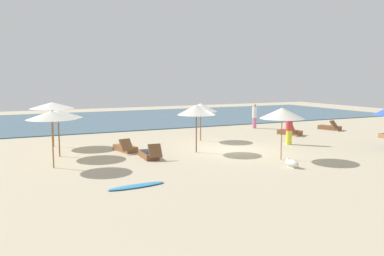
{
  "coord_description": "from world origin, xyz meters",
  "views": [
    {
      "loc": [
        -10.41,
        -17.48,
        3.67
      ],
      "look_at": [
        -1.55,
        1.01,
        1.1
      ],
      "focal_mm": 38.48,
      "sensor_mm": 36.0,
      "label": 1
    }
  ],
  "objects_px": {
    "umbrella_2": "(58,114)",
    "umbrella_5": "(52,115)",
    "dog": "(292,163)",
    "person_1": "(255,116)",
    "umbrella_1": "(201,107)",
    "surfboard": "(137,186)",
    "person_0": "(289,128)",
    "umbrella_4": "(196,110)",
    "lounger_0": "(125,148)",
    "lounger_4": "(290,132)",
    "umbrella_6": "(52,105)",
    "umbrella_3": "(282,113)",
    "lounger_3": "(330,127)",
    "lounger_2": "(149,154)"
  },
  "relations": [
    {
      "from": "umbrella_2",
      "to": "umbrella_5",
      "type": "bearing_deg",
      "value": -103.29
    },
    {
      "from": "dog",
      "to": "person_1",
      "type": "bearing_deg",
      "value": 62.55
    },
    {
      "from": "umbrella_1",
      "to": "surfboard",
      "type": "relative_size",
      "value": 1.04
    },
    {
      "from": "umbrella_1",
      "to": "person_0",
      "type": "distance_m",
      "value": 5.06
    },
    {
      "from": "umbrella_4",
      "to": "lounger_0",
      "type": "relative_size",
      "value": 1.32
    },
    {
      "from": "umbrella_4",
      "to": "lounger_0",
      "type": "height_order",
      "value": "umbrella_4"
    },
    {
      "from": "lounger_4",
      "to": "umbrella_4",
      "type": "bearing_deg",
      "value": -160.11
    },
    {
      "from": "umbrella_6",
      "to": "lounger_4",
      "type": "height_order",
      "value": "umbrella_6"
    },
    {
      "from": "umbrella_1",
      "to": "umbrella_2",
      "type": "height_order",
      "value": "umbrella_1"
    },
    {
      "from": "umbrella_3",
      "to": "dog",
      "type": "bearing_deg",
      "value": -112.85
    },
    {
      "from": "person_0",
      "to": "surfboard",
      "type": "xyz_separation_m",
      "value": [
        -10.18,
        -4.76,
        -0.86
      ]
    },
    {
      "from": "person_1",
      "to": "dog",
      "type": "bearing_deg",
      "value": -117.45
    },
    {
      "from": "umbrella_3",
      "to": "umbrella_2",
      "type": "bearing_deg",
      "value": 150.51
    },
    {
      "from": "lounger_0",
      "to": "surfboard",
      "type": "distance_m",
      "value": 6.73
    },
    {
      "from": "umbrella_4",
      "to": "lounger_3",
      "type": "relative_size",
      "value": 1.31
    },
    {
      "from": "umbrella_4",
      "to": "surfboard",
      "type": "bearing_deg",
      "value": -133.71
    },
    {
      "from": "umbrella_4",
      "to": "lounger_0",
      "type": "distance_m",
      "value": 3.99
    },
    {
      "from": "umbrella_6",
      "to": "lounger_3",
      "type": "height_order",
      "value": "umbrella_6"
    },
    {
      "from": "umbrella_2",
      "to": "lounger_4",
      "type": "bearing_deg",
      "value": 4.43
    },
    {
      "from": "umbrella_2",
      "to": "person_1",
      "type": "xyz_separation_m",
      "value": [
        14.07,
        4.87,
        -1.09
      ]
    },
    {
      "from": "umbrella_5",
      "to": "lounger_4",
      "type": "height_order",
      "value": "umbrella_5"
    },
    {
      "from": "umbrella_5",
      "to": "lounger_4",
      "type": "distance_m",
      "value": 15.32
    },
    {
      "from": "umbrella_2",
      "to": "lounger_0",
      "type": "distance_m",
      "value": 3.59
    },
    {
      "from": "umbrella_2",
      "to": "lounger_4",
      "type": "distance_m",
      "value": 14.38
    },
    {
      "from": "lounger_3",
      "to": "umbrella_4",
      "type": "bearing_deg",
      "value": -163.18
    },
    {
      "from": "umbrella_5",
      "to": "lounger_2",
      "type": "height_order",
      "value": "umbrella_5"
    },
    {
      "from": "umbrella_5",
      "to": "umbrella_6",
      "type": "height_order",
      "value": "umbrella_6"
    },
    {
      "from": "dog",
      "to": "umbrella_4",
      "type": "bearing_deg",
      "value": 113.41
    },
    {
      "from": "lounger_4",
      "to": "lounger_2",
      "type": "bearing_deg",
      "value": -162.89
    },
    {
      "from": "umbrella_1",
      "to": "umbrella_6",
      "type": "distance_m",
      "value": 8.07
    },
    {
      "from": "umbrella_3",
      "to": "umbrella_4",
      "type": "bearing_deg",
      "value": 130.03
    },
    {
      "from": "umbrella_2",
      "to": "umbrella_4",
      "type": "height_order",
      "value": "umbrella_4"
    },
    {
      "from": "umbrella_1",
      "to": "person_0",
      "type": "xyz_separation_m",
      "value": [
        3.73,
        -3.26,
        -1.02
      ]
    },
    {
      "from": "umbrella_4",
      "to": "dog",
      "type": "bearing_deg",
      "value": -66.59
    },
    {
      "from": "umbrella_2",
      "to": "umbrella_6",
      "type": "bearing_deg",
      "value": 88.05
    },
    {
      "from": "umbrella_3",
      "to": "person_1",
      "type": "xyz_separation_m",
      "value": [
        5.26,
        9.85,
        -1.19
      ]
    },
    {
      "from": "umbrella_4",
      "to": "surfboard",
      "type": "height_order",
      "value": "umbrella_4"
    },
    {
      "from": "umbrella_5",
      "to": "person_0",
      "type": "bearing_deg",
      "value": 2.46
    },
    {
      "from": "lounger_3",
      "to": "umbrella_6",
      "type": "bearing_deg",
      "value": 176.54
    },
    {
      "from": "umbrella_6",
      "to": "surfboard",
      "type": "relative_size",
      "value": 1.13
    },
    {
      "from": "lounger_3",
      "to": "surfboard",
      "type": "distance_m",
      "value": 18.76
    },
    {
      "from": "lounger_0",
      "to": "person_0",
      "type": "relative_size",
      "value": 0.98
    },
    {
      "from": "person_0",
      "to": "lounger_3",
      "type": "bearing_deg",
      "value": 29.55
    },
    {
      "from": "umbrella_3",
      "to": "person_1",
      "type": "distance_m",
      "value": 11.23
    },
    {
      "from": "lounger_0",
      "to": "lounger_3",
      "type": "height_order",
      "value": "same"
    },
    {
      "from": "umbrella_1",
      "to": "umbrella_5",
      "type": "distance_m",
      "value": 9.38
    },
    {
      "from": "dog",
      "to": "person_0",
      "type": "bearing_deg",
      "value": 52.34
    },
    {
      "from": "person_0",
      "to": "dog",
      "type": "height_order",
      "value": "person_0"
    },
    {
      "from": "surfboard",
      "to": "person_1",
      "type": "bearing_deg",
      "value": 42.56
    },
    {
      "from": "person_0",
      "to": "lounger_4",
      "type": "bearing_deg",
      "value": 50.09
    }
  ]
}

